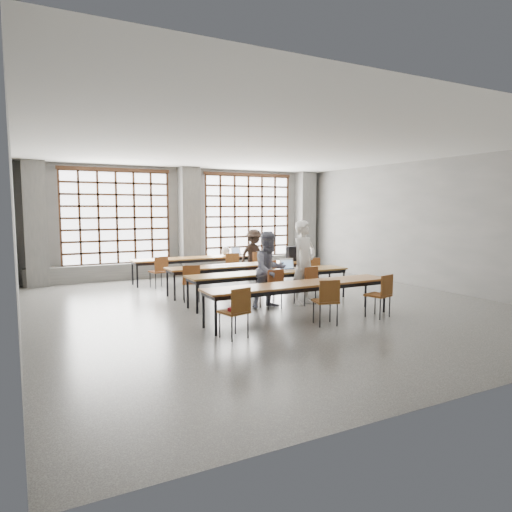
{
  "coord_description": "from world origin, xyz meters",
  "views": [
    {
      "loc": [
        -4.98,
        -8.9,
        2.19
      ],
      "look_at": [
        -0.09,
        0.4,
        1.09
      ],
      "focal_mm": 32.0,
      "sensor_mm": 36.0,
      "label": 1
    }
  ],
  "objects_px": {
    "chair_back_mid": "(231,264)",
    "chair_back_right": "(256,263)",
    "red_pouch": "(234,309)",
    "student_female": "(270,270)",
    "green_box": "(267,269)",
    "chair_front_left": "(273,285)",
    "plastic_bag": "(226,251)",
    "desk_row_c": "(270,274)",
    "chair_back_left": "(160,269)",
    "student_back": "(254,255)",
    "backpack": "(293,254)",
    "desk_row_b": "(242,267)",
    "chair_mid_centre": "(267,274)",
    "chair_mid_right": "(311,270)",
    "chair_front_right": "(308,281)",
    "chair_near_left": "(237,308)",
    "laptop_back": "(237,253)",
    "chair_near_right": "(381,291)",
    "desk_row_a": "(199,259)",
    "student_male": "(304,262)",
    "phone": "(279,271)",
    "mouse": "(305,268)",
    "chair_mid_left": "(191,279)",
    "desk_row_d": "(300,286)",
    "chair_near_mid": "(327,297)",
    "laptop_front": "(288,267)"
  },
  "relations": [
    {
      "from": "chair_back_mid",
      "to": "chair_back_right",
      "type": "xyz_separation_m",
      "value": [
        0.83,
        -0.0,
        0.0
      ]
    },
    {
      "from": "red_pouch",
      "to": "student_female",
      "type": "bearing_deg",
      "value": 46.22
    },
    {
      "from": "green_box",
      "to": "chair_back_right",
      "type": "bearing_deg",
      "value": 66.65
    },
    {
      "from": "chair_front_left",
      "to": "green_box",
      "type": "height_order",
      "value": "chair_front_left"
    },
    {
      "from": "plastic_bag",
      "to": "desk_row_c",
      "type": "bearing_deg",
      "value": -98.08
    },
    {
      "from": "plastic_bag",
      "to": "chair_back_left",
      "type": "bearing_deg",
      "value": -163.48
    },
    {
      "from": "student_back",
      "to": "backpack",
      "type": "bearing_deg",
      "value": -88.66
    },
    {
      "from": "desk_row_b",
      "to": "chair_mid_centre",
      "type": "xyz_separation_m",
      "value": [
        0.4,
        -0.63,
        -0.13
      ]
    },
    {
      "from": "chair_mid_right",
      "to": "chair_front_right",
      "type": "relative_size",
      "value": 1.0
    },
    {
      "from": "chair_near_left",
      "to": "chair_back_mid",
      "type": "bearing_deg",
      "value": 66.15
    },
    {
      "from": "laptop_back",
      "to": "chair_mid_centre",
      "type": "bearing_deg",
      "value": -100.85
    },
    {
      "from": "chair_near_right",
      "to": "desk_row_a",
      "type": "bearing_deg",
      "value": 104.67
    },
    {
      "from": "chair_near_right",
      "to": "student_back",
      "type": "relative_size",
      "value": 0.57
    },
    {
      "from": "chair_back_mid",
      "to": "chair_front_right",
      "type": "relative_size",
      "value": 1.0
    },
    {
      "from": "chair_front_right",
      "to": "backpack",
      "type": "height_order",
      "value": "backpack"
    },
    {
      "from": "backpack",
      "to": "student_male",
      "type": "bearing_deg",
      "value": -111.71
    },
    {
      "from": "chair_front_right",
      "to": "red_pouch",
      "type": "bearing_deg",
      "value": -147.8
    },
    {
      "from": "phone",
      "to": "mouse",
      "type": "bearing_deg",
      "value": 5.93
    },
    {
      "from": "chair_near_left",
      "to": "student_female",
      "type": "relative_size",
      "value": 0.52
    },
    {
      "from": "chair_mid_left",
      "to": "green_box",
      "type": "bearing_deg",
      "value": -27.7
    },
    {
      "from": "chair_mid_left",
      "to": "backpack",
      "type": "xyz_separation_m",
      "value": [
        3.22,
        0.68,
        0.39
      ]
    },
    {
      "from": "desk_row_c",
      "to": "chair_mid_centre",
      "type": "height_order",
      "value": "chair_mid_centre"
    },
    {
      "from": "chair_front_left",
      "to": "chair_near_right",
      "type": "bearing_deg",
      "value": -48.65
    },
    {
      "from": "chair_mid_left",
      "to": "red_pouch",
      "type": "distance_m",
      "value": 3.2
    },
    {
      "from": "chair_mid_right",
      "to": "phone",
      "type": "relative_size",
      "value": 6.77
    },
    {
      "from": "backpack",
      "to": "plastic_bag",
      "type": "distance_m",
      "value": 2.43
    },
    {
      "from": "desk_row_d",
      "to": "chair_back_left",
      "type": "relative_size",
      "value": 4.55
    },
    {
      "from": "desk_row_d",
      "to": "backpack",
      "type": "bearing_deg",
      "value": 60.04
    },
    {
      "from": "chair_back_right",
      "to": "chair_near_mid",
      "type": "distance_m",
      "value": 5.6
    },
    {
      "from": "laptop_back",
      "to": "chair_front_right",
      "type": "bearing_deg",
      "value": -94.54
    },
    {
      "from": "student_male",
      "to": "plastic_bag",
      "type": "distance_m",
      "value": 4.26
    },
    {
      "from": "desk_row_a",
      "to": "laptop_front",
      "type": "bearing_deg",
      "value": -75.62
    },
    {
      "from": "desk_row_b",
      "to": "desk_row_c",
      "type": "relative_size",
      "value": 1.0
    },
    {
      "from": "chair_back_right",
      "to": "green_box",
      "type": "distance_m",
      "value": 3.27
    },
    {
      "from": "desk_row_c",
      "to": "laptop_back",
      "type": "bearing_deg",
      "value": 75.77
    },
    {
      "from": "chair_back_right",
      "to": "student_back",
      "type": "height_order",
      "value": "student_back"
    },
    {
      "from": "chair_mid_left",
      "to": "student_female",
      "type": "xyz_separation_m",
      "value": [
        1.32,
        -1.4,
        0.31
      ]
    },
    {
      "from": "desk_row_a",
      "to": "backpack",
      "type": "xyz_separation_m",
      "value": [
        1.97,
        -2.13,
        0.27
      ]
    },
    {
      "from": "desk_row_c",
      "to": "laptop_front",
      "type": "distance_m",
      "value": 0.58
    },
    {
      "from": "chair_mid_left",
      "to": "chair_front_left",
      "type": "relative_size",
      "value": 1.0
    },
    {
      "from": "chair_mid_left",
      "to": "chair_front_right",
      "type": "relative_size",
      "value": 1.0
    },
    {
      "from": "backpack",
      "to": "chair_near_left",
      "type": "bearing_deg",
      "value": -128.31
    },
    {
      "from": "green_box",
      "to": "red_pouch",
      "type": "xyz_separation_m",
      "value": [
        -1.95,
        -2.35,
        -0.28
      ]
    },
    {
      "from": "chair_back_left",
      "to": "chair_back_mid",
      "type": "bearing_deg",
      "value": 0.01
    },
    {
      "from": "desk_row_d",
      "to": "chair_back_left",
      "type": "height_order",
      "value": "chair_back_left"
    },
    {
      "from": "chair_mid_left",
      "to": "chair_back_left",
      "type": "bearing_deg",
      "value": 93.54
    },
    {
      "from": "student_female",
      "to": "student_back",
      "type": "relative_size",
      "value": 1.09
    },
    {
      "from": "student_female",
      "to": "chair_mid_centre",
      "type": "bearing_deg",
      "value": 58.05
    },
    {
      "from": "laptop_back",
      "to": "green_box",
      "type": "relative_size",
      "value": 1.72
    },
    {
      "from": "chair_near_left",
      "to": "plastic_bag",
      "type": "bearing_deg",
      "value": 67.6
    }
  ]
}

